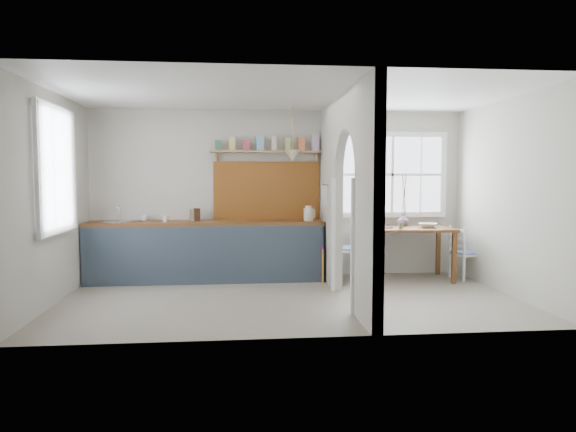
{
  "coord_description": "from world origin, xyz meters",
  "views": [
    {
      "loc": [
        -0.67,
        -6.44,
        1.55
      ],
      "look_at": [
        0.02,
        0.53,
        1.03
      ],
      "focal_mm": 32.0,
      "sensor_mm": 36.0,
      "label": 1
    }
  ],
  "objects": [
    {
      "name": "bowl",
      "position": [
        2.2,
        1.04,
        0.83
      ],
      "size": [
        0.37,
        0.37,
        0.07
      ],
      "primitive_type": "imported",
      "rotation": [
        0.0,
        0.0,
        -0.41
      ],
      "color": "white",
      "rests_on": "dining_table"
    },
    {
      "name": "chair_right",
      "position": [
        2.81,
        1.04,
        0.41
      ],
      "size": [
        0.45,
        0.45,
        0.81
      ],
      "primitive_type": null,
      "rotation": [
        0.0,
        0.0,
        1.83
      ],
      "color": "white",
      "rests_on": "floor"
    },
    {
      "name": "pendant_lamp",
      "position": [
        0.15,
        1.15,
        1.88
      ],
      "size": [
        0.26,
        0.26,
        0.16
      ],
      "primitive_type": "cone",
      "color": "#F4E6C9",
      "rests_on": "ceiling"
    },
    {
      "name": "towel_magenta",
      "position": [
        0.58,
        0.98,
        0.28
      ],
      "size": [
        0.02,
        0.03,
        0.54
      ],
      "primitive_type": "cube",
      "color": "#CA197C",
      "rests_on": "counter"
    },
    {
      "name": "mug_b",
      "position": [
        -2.05,
        1.42,
        0.95
      ],
      "size": [
        0.13,
        0.13,
        0.1
      ],
      "primitive_type": "imported",
      "rotation": [
        0.0,
        0.0,
        0.02
      ],
      "color": "silver",
      "rests_on": "counter"
    },
    {
      "name": "partition",
      "position": [
        0.7,
        0.06,
        1.45
      ],
      "size": [
        0.12,
        3.2,
        2.6
      ],
      "color": "beige",
      "rests_on": "floor"
    },
    {
      "name": "kitchen_window",
      "position": [
        -2.87,
        0.0,
        1.65
      ],
      "size": [
        0.1,
        1.16,
        1.5
      ],
      "primitive_type": null,
      "color": "white",
      "rests_on": "walls"
    },
    {
      "name": "chair_left",
      "position": [
        1.02,
        1.12,
        0.49
      ],
      "size": [
        0.56,
        0.56,
        0.98
      ],
      "primitive_type": null,
      "rotation": [
        0.0,
        0.0,
        -1.89
      ],
      "color": "white",
      "rests_on": "floor"
    },
    {
      "name": "towel_orange",
      "position": [
        0.58,
        0.95,
        0.25
      ],
      "size": [
        0.02,
        0.03,
        0.5
      ],
      "primitive_type": "cube",
      "color": "gold",
      "rests_on": "counter"
    },
    {
      "name": "sink",
      "position": [
        -2.43,
        1.3,
        0.89
      ],
      "size": [
        0.4,
        0.4,
        0.02
      ],
      "primitive_type": "cylinder",
      "color": "silver",
      "rests_on": "counter"
    },
    {
      "name": "kettle",
      "position": [
        0.41,
        1.26,
        1.01
      ],
      "size": [
        0.19,
        0.16,
        0.23
      ],
      "primitive_type": null,
      "rotation": [
        0.0,
        0.0,
        0.02
      ],
      "color": "beige",
      "rests_on": "counter"
    },
    {
      "name": "ceiling",
      "position": [
        0.0,
        0.0,
        2.6
      ],
      "size": [
        5.8,
        3.2,
        0.01
      ],
      "primitive_type": "cube",
      "color": "beige",
      "rests_on": "walls"
    },
    {
      "name": "floor",
      "position": [
        0.0,
        0.0,
        0.0
      ],
      "size": [
        5.8,
        3.2,
        0.01
      ],
      "primitive_type": "cube",
      "color": "gray",
      "rests_on": "ground"
    },
    {
      "name": "backsplash",
      "position": [
        -0.2,
        1.58,
        1.35
      ],
      "size": [
        1.65,
        0.03,
        0.9
      ],
      "primitive_type": "cube",
      "color": "brown",
      "rests_on": "walls"
    },
    {
      "name": "dining_table",
      "position": [
        1.94,
        1.12,
        0.4
      ],
      "size": [
        1.33,
        0.94,
        0.8
      ],
      "primitive_type": null,
      "rotation": [
        0.0,
        0.0,
        -0.07
      ],
      "color": "brown",
      "rests_on": "floor"
    },
    {
      "name": "knife_block",
      "position": [
        -1.28,
        1.38,
        1.0
      ],
      "size": [
        0.11,
        0.14,
        0.19
      ],
      "primitive_type": "cube",
      "rotation": [
        0.0,
        0.0,
        0.21
      ],
      "color": "#331D11",
      "rests_on": "counter"
    },
    {
      "name": "nook_window",
      "position": [
        1.8,
        1.56,
        1.6
      ],
      "size": [
        1.76,
        0.1,
        1.3
      ],
      "primitive_type": null,
      "color": "white",
      "rests_on": "walls"
    },
    {
      "name": "vase",
      "position": [
        1.91,
        1.33,
        0.89
      ],
      "size": [
        0.21,
        0.21,
        0.19
      ],
      "primitive_type": "imported",
      "rotation": [
        0.0,
        0.0,
        -0.15
      ],
      "color": "#583D61",
      "rests_on": "dining_table"
    },
    {
      "name": "shelf",
      "position": [
        -0.2,
        1.49,
        2.01
      ],
      "size": [
        1.75,
        0.2,
        0.21
      ],
      "color": "#9F8454",
      "rests_on": "walls"
    },
    {
      "name": "utensil_rail",
      "position": [
        0.61,
        0.9,
        1.45
      ],
      "size": [
        0.02,
        0.5,
        0.02
      ],
      "primitive_type": "cylinder",
      "rotation": [
        1.57,
        0.0,
        0.0
      ],
      "color": "silver",
      "rests_on": "partition"
    },
    {
      "name": "table_cup",
      "position": [
        1.76,
        0.95,
        0.84
      ],
      "size": [
        0.11,
        0.11,
        0.09
      ],
      "primitive_type": "imported",
      "rotation": [
        0.0,
        0.0,
        0.15
      ],
      "color": "#58795B",
      "rests_on": "dining_table"
    },
    {
      "name": "counter",
      "position": [
        -1.13,
        1.33,
        0.46
      ],
      "size": [
        3.5,
        0.6,
        0.9
      ],
      "color": "brown",
      "rests_on": "floor"
    },
    {
      "name": "mug_a",
      "position": [
        -1.72,
        1.22,
        0.95
      ],
      "size": [
        0.12,
        0.12,
        0.1
      ],
      "primitive_type": "imported",
      "rotation": [
        0.0,
        0.0,
        -0.19
      ],
      "color": "white",
      "rests_on": "counter"
    },
    {
      "name": "plate",
      "position": [
        1.58,
        1.05,
        0.8
      ],
      "size": [
        0.22,
        0.22,
        0.02
      ],
      "primitive_type": "cylinder",
      "rotation": [
        0.0,
        0.0,
        -0.23
      ],
      "color": "black",
      "rests_on": "dining_table"
    },
    {
      "name": "jar",
      "position": [
        -1.33,
        1.41,
        0.99
      ],
      "size": [
        0.14,
        0.14,
        0.18
      ],
      "primitive_type": "cylinder",
      "rotation": [
        0.0,
        0.0,
        -0.28
      ],
      "color": "#74684D",
      "rests_on": "counter"
    },
    {
      "name": "walls",
      "position": [
        0.0,
        0.0,
        1.3
      ],
      "size": [
        5.81,
        3.21,
        2.6
      ],
      "color": "beige",
      "rests_on": "floor"
    }
  ]
}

